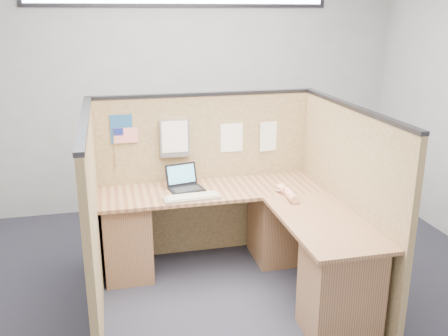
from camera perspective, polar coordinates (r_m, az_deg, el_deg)
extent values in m
plane|color=black|center=(4.10, 0.69, -15.25)|extent=(5.00, 5.00, 0.00)
plane|color=#9B9EA0|center=(5.72, -4.76, 9.18)|extent=(5.00, 0.00, 5.00)
plane|color=#9B9EA0|center=(1.60, 21.29, -14.35)|extent=(5.00, 0.00, 5.00)
cube|color=brown|center=(4.67, -2.23, -0.88)|extent=(2.05, 0.05, 1.50)
cube|color=#232328|center=(4.48, -2.35, 8.44)|extent=(2.05, 0.06, 0.03)
cube|color=brown|center=(3.75, -14.73, -6.16)|extent=(0.05, 1.80, 1.50)
cube|color=#232328|center=(3.52, -15.69, 5.33)|extent=(0.06, 1.80, 0.03)
cube|color=brown|center=(4.17, 13.86, -3.64)|extent=(0.05, 1.80, 1.50)
cube|color=#232328|center=(3.97, 14.66, 6.72)|extent=(0.06, 1.80, 0.03)
cube|color=brown|center=(4.38, -1.40, -2.62)|extent=(1.95, 0.60, 0.03)
cube|color=brown|center=(3.80, 11.46, -6.16)|extent=(0.60, 1.15, 0.03)
cube|color=brown|center=(4.44, -10.98, -7.77)|extent=(0.40, 0.50, 0.70)
cube|color=brown|center=(4.66, 5.91, -6.24)|extent=(0.40, 0.50, 0.70)
cube|color=brown|center=(3.71, 13.19, -13.24)|extent=(0.50, 0.40, 0.70)
cube|color=black|center=(4.35, -4.28, -2.47)|extent=(0.32, 0.27, 0.02)
cube|color=black|center=(4.44, -4.58, -0.67)|extent=(0.29, 0.12, 0.19)
cube|color=teal|center=(4.43, -4.57, -0.70)|extent=(0.25, 0.09, 0.15)
cube|color=gray|center=(4.15, -3.71, -3.42)|extent=(0.48, 0.19, 0.02)
cube|color=silver|center=(4.14, -3.71, -3.21)|extent=(0.43, 0.16, 0.01)
ellipsoid|color=silver|center=(4.34, 6.56, -2.41)|extent=(0.12, 0.09, 0.04)
ellipsoid|color=tan|center=(4.32, 6.59, -2.12)|extent=(0.09, 0.11, 0.05)
cylinder|color=tan|center=(4.29, 6.86, -2.51)|extent=(0.06, 0.05, 0.06)
cylinder|color=tan|center=(4.17, 7.63, -3.12)|extent=(0.09, 0.26, 0.08)
cube|color=navy|center=(4.43, -11.64, 4.39)|extent=(0.19, 0.01, 0.25)
cylinder|color=olive|center=(4.46, -12.40, 2.17)|extent=(0.01, 0.01, 0.36)
cube|color=red|center=(4.43, -11.16, 3.68)|extent=(0.21, 0.00, 0.13)
cube|color=navy|center=(4.42, -11.99, 4.07)|extent=(0.08, 0.00, 0.06)
cube|color=slate|center=(4.46, -5.69, 3.39)|extent=(0.26, 0.05, 0.33)
cube|color=white|center=(4.43, -5.65, 3.57)|extent=(0.23, 0.01, 0.28)
cube|color=white|center=(4.59, 0.88, 3.49)|extent=(0.21, 0.00, 0.27)
cube|color=white|center=(4.70, 5.37, 3.63)|extent=(0.22, 0.03, 0.28)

